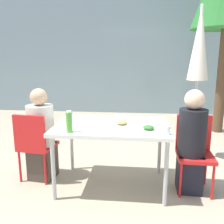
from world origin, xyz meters
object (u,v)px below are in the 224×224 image
at_px(closed_umbrella, 199,53).
at_px(salad_bowl, 120,118).
at_px(bottle, 69,122).
at_px(chair_left, 35,142).
at_px(drinking_cup, 167,130).
at_px(person_left, 41,137).
at_px(person_right, 191,144).
at_px(chair_right, 194,147).

bearing_deg(closed_umbrella, salad_bowl, -146.20).
xyz_separation_m(bottle, salad_bowl, (0.48, 0.56, -0.08)).
relative_size(chair_left, salad_bowl, 6.01).
xyz_separation_m(bottle, drinking_cup, (0.99, 0.02, -0.07)).
relative_size(person_left, drinking_cup, 13.42).
bearing_deg(person_right, closed_umbrella, -101.56).
relative_size(person_right, salad_bowl, 8.25).
distance_m(chair_left, bottle, 0.76).
distance_m(person_right, drinking_cup, 0.48).
xyz_separation_m(person_left, person_right, (1.80, -0.14, 0.02)).
xyz_separation_m(person_left, chair_right, (1.85, -0.06, -0.04)).
relative_size(closed_umbrella, bottle, 9.75).
relative_size(closed_umbrella, drinking_cup, 25.80).
bearing_deg(bottle, closed_umbrella, 39.51).
relative_size(drinking_cup, salad_bowl, 0.60).
bearing_deg(bottle, salad_bowl, 49.38).
bearing_deg(person_right, drinking_cup, 43.97).
xyz_separation_m(person_left, bottle, (0.49, -0.44, 0.32)).
relative_size(chair_right, person_right, 0.73).
distance_m(chair_right, salad_bowl, 0.94).
bearing_deg(salad_bowl, drinking_cup, -46.24).
height_order(person_right, closed_umbrella, closed_umbrella).
distance_m(person_right, bottle, 1.38).
distance_m(person_right, salad_bowl, 0.89).
bearing_deg(drinking_cup, bottle, -178.64).
relative_size(person_left, chair_right, 1.34).
bearing_deg(chair_left, chair_right, 7.28).
bearing_deg(bottle, chair_right, 15.86).
bearing_deg(closed_umbrella, person_left, -157.92).
height_order(person_left, closed_umbrella, closed_umbrella).
xyz_separation_m(person_left, drinking_cup, (1.49, -0.42, 0.25)).
xyz_separation_m(chair_left, person_right, (1.86, -0.06, 0.07)).
relative_size(bottle, drinking_cup, 2.65).
bearing_deg(chair_left, drinking_cup, -5.86).
relative_size(chair_left, person_left, 0.75).
bearing_deg(person_left, closed_umbrella, 28.87).
height_order(drinking_cup, salad_bowl, drinking_cup).
bearing_deg(closed_umbrella, bottle, -140.49).
bearing_deg(chair_right, closed_umbrella, -99.46).
xyz_separation_m(person_right, salad_bowl, (-0.83, 0.25, 0.22)).
relative_size(chair_left, drinking_cup, 10.01).
bearing_deg(salad_bowl, person_right, -16.92).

